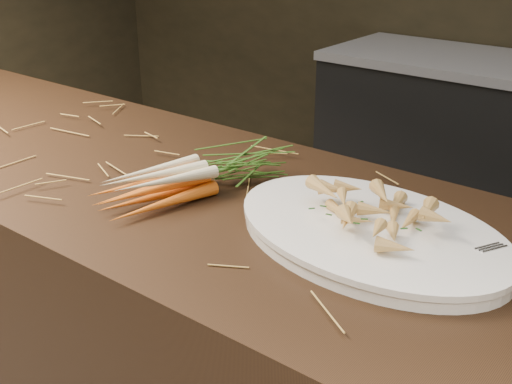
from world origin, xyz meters
TOP-DOWN VIEW (x-y plane):
  - main_counter at (0.00, 0.30)m, footprint 2.40×0.70m
  - straw_bedding at (0.00, 0.30)m, footprint 1.40×0.60m
  - root_veg_bunch at (0.16, 0.31)m, footprint 0.24×0.45m
  - serving_platter at (0.53, 0.31)m, footprint 0.56×0.41m
  - roasted_veg_heap at (0.53, 0.31)m, footprint 0.28×0.22m
  - serving_fork at (0.71, 0.26)m, footprint 0.11×0.18m

SIDE VIEW (x-z plane):
  - main_counter at x=0.00m, z-range 0.00..0.90m
  - straw_bedding at x=0.00m, z-range 0.90..0.92m
  - serving_platter at x=0.53m, z-range 0.90..0.93m
  - serving_fork at x=0.71m, z-range 0.93..0.93m
  - root_veg_bunch at x=0.16m, z-range 0.90..0.98m
  - roasted_veg_heap at x=0.53m, z-range 0.93..0.98m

